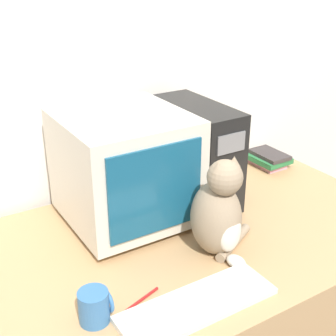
% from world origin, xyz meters
% --- Properties ---
extents(wall_back, '(7.00, 0.05, 2.50)m').
position_xyz_m(wall_back, '(0.00, 1.04, 1.25)').
color(wall_back, silver).
rests_on(wall_back, ground_plane).
extents(desk, '(1.77, 0.98, 0.75)m').
position_xyz_m(desk, '(0.00, 0.49, 0.37)').
color(desk, tan).
rests_on(desk, ground_plane).
extents(crt_monitor, '(0.44, 0.47, 0.43)m').
position_xyz_m(crt_monitor, '(-0.11, 0.70, 0.97)').
color(crt_monitor, beige).
rests_on(crt_monitor, desk).
extents(computer_tower, '(0.18, 0.44, 0.41)m').
position_xyz_m(computer_tower, '(0.23, 0.72, 0.95)').
color(computer_tower, black).
rests_on(computer_tower, desk).
extents(keyboard, '(0.49, 0.16, 0.02)m').
position_xyz_m(keyboard, '(-0.16, 0.15, 0.76)').
color(keyboard, silver).
rests_on(keyboard, desk).
extents(cat, '(0.27, 0.25, 0.36)m').
position_xyz_m(cat, '(0.06, 0.34, 0.90)').
color(cat, gray).
rests_on(cat, desk).
extents(book_stack, '(0.16, 0.19, 0.07)m').
position_xyz_m(book_stack, '(0.72, 0.80, 0.78)').
color(book_stack, pink).
rests_on(book_stack, desk).
extents(pen, '(0.14, 0.05, 0.01)m').
position_xyz_m(pen, '(-0.29, 0.26, 0.75)').
color(pen, maroon).
rests_on(pen, desk).
extents(mug, '(0.09, 0.09, 0.10)m').
position_xyz_m(mug, '(-0.44, 0.25, 0.79)').
color(mug, '#33669E').
rests_on(mug, desk).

